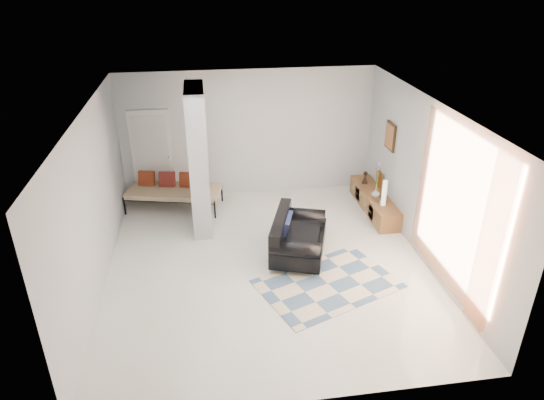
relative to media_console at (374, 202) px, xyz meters
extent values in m
plane|color=silver|center=(-2.52, -1.70, -0.20)|extent=(6.00, 6.00, 0.00)
plane|color=white|center=(-2.52, -1.70, 2.60)|extent=(6.00, 6.00, 0.00)
plane|color=silver|center=(-2.52, 1.30, 1.20)|extent=(6.00, 0.00, 6.00)
plane|color=silver|center=(-2.52, -4.70, 1.20)|extent=(6.00, 0.00, 6.00)
plane|color=silver|center=(-5.27, -1.70, 1.20)|extent=(0.00, 6.00, 6.00)
plane|color=silver|center=(0.23, -1.70, 1.20)|extent=(0.00, 6.00, 6.00)
cube|color=#ABAFB2|center=(-3.62, -0.10, 1.20)|extent=(0.35, 1.20, 2.80)
cube|color=white|center=(-4.62, 1.26, 0.82)|extent=(0.85, 0.06, 2.04)
plane|color=#F68140|center=(0.15, -2.85, 1.25)|extent=(0.00, 2.55, 2.55)
cube|color=#34210E|center=(0.20, 0.00, 1.45)|extent=(0.04, 0.45, 0.55)
cube|color=brown|center=(0.00, 0.00, 0.00)|extent=(0.45, 2.02, 0.40)
cube|color=#34210E|center=(-0.22, -0.45, 0.00)|extent=(0.02, 0.27, 0.28)
cube|color=#34210E|center=(-0.22, 0.45, 0.00)|extent=(0.02, 0.27, 0.28)
cube|color=#BB8337|center=(0.18, 0.28, 0.40)|extent=(0.09, 0.32, 0.40)
cube|color=silver|center=(-0.10, -0.45, 0.26)|extent=(0.04, 0.10, 0.12)
cylinder|color=silver|center=(-2.43, -1.94, -0.15)|extent=(0.05, 0.05, 0.10)
cylinder|color=silver|center=(-2.05, -0.78, -0.15)|extent=(0.05, 0.05, 0.10)
cylinder|color=silver|center=(-1.79, -2.15, -0.15)|extent=(0.05, 0.05, 0.10)
cylinder|color=silver|center=(-1.41, -0.99, -0.15)|extent=(0.05, 0.05, 0.10)
cube|color=black|center=(-1.92, -1.47, 0.05)|extent=(1.28, 1.66, 0.30)
cube|color=black|center=(-2.24, -1.36, 0.38)|extent=(0.64, 1.45, 0.36)
cylinder|color=black|center=(-2.11, -2.05, 0.28)|extent=(0.88, 0.52, 0.28)
cylinder|color=black|center=(-1.73, -0.89, 0.28)|extent=(0.88, 0.52, 0.28)
cube|color=black|center=(-2.13, -1.40, 0.40)|extent=(0.30, 0.55, 0.31)
cylinder|color=black|center=(-5.23, 0.58, 0.00)|extent=(0.04, 0.04, 0.40)
cylinder|color=black|center=(-3.36, 0.14, 0.00)|extent=(0.04, 0.04, 0.40)
cylinder|color=black|center=(-5.04, 1.36, 0.00)|extent=(0.04, 0.04, 0.40)
cylinder|color=black|center=(-3.18, 0.91, 0.00)|extent=(0.04, 0.04, 0.40)
cube|color=beige|center=(-4.20, 0.75, 0.18)|extent=(2.07, 1.25, 0.12)
cube|color=maroon|center=(-4.77, 1.04, 0.40)|extent=(0.37, 0.24, 0.33)
cube|color=maroon|center=(-4.33, 0.93, 0.40)|extent=(0.37, 0.24, 0.33)
cube|color=maroon|center=(-3.89, 0.83, 0.40)|extent=(0.37, 0.24, 0.33)
cube|color=beige|center=(-1.62, -2.43, -0.20)|extent=(2.57, 2.16, 0.01)
cylinder|color=white|center=(-0.02, -0.54, 0.46)|extent=(0.10, 0.10, 0.53)
imported|color=silver|center=(-0.05, -0.16, 0.28)|extent=(0.18, 0.18, 0.18)
camera|label=1|loc=(-3.50, -8.78, 4.60)|focal=32.00mm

